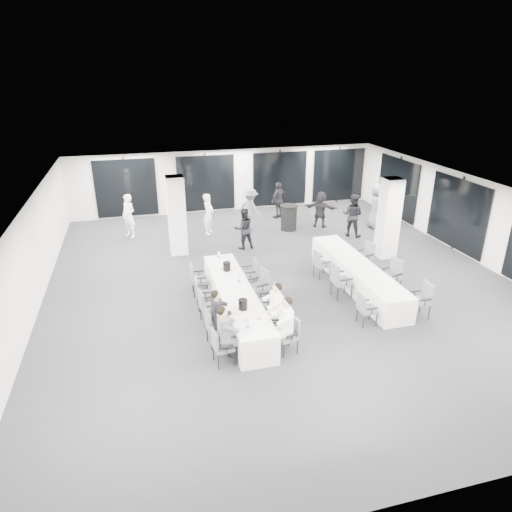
{
  "coord_description": "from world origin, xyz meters",
  "views": [
    {
      "loc": [
        -4.07,
        -12.26,
        6.18
      ],
      "look_at": [
        -0.84,
        -0.2,
        1.02
      ],
      "focal_mm": 32.0,
      "sensor_mm": 36.0,
      "label": 1
    }
  ],
  "objects_px": {
    "standing_guest_a": "(208,211)",
    "chair_side_right_near": "(423,298)",
    "chair_main_left_mid": "(206,305)",
    "standing_guest_d": "(279,198)",
    "chair_side_right_far": "(366,255)",
    "ice_bucket_far": "(227,266)",
    "chair_main_left_near": "(220,345)",
    "chair_main_right_near": "(290,332)",
    "cocktail_table": "(289,217)",
    "chair_main_right_second": "(280,318)",
    "standing_guest_g": "(128,213)",
    "ice_bucket_near": "(243,304)",
    "banquet_table_side": "(357,275)",
    "standing_guest_e": "(376,203)",
    "chair_main_left_second": "(213,325)",
    "standing_guest_b": "(244,226)",
    "standing_guest_f": "(321,207)",
    "banquet_table_main": "(236,302)",
    "chair_side_left_near": "(365,307)",
    "standing_guest_c": "(250,206)",
    "chair_main_right_mid": "(270,300)",
    "standing_guest_h": "(353,212)",
    "chair_side_left_far": "(320,262)",
    "chair_main_right_fourth": "(261,284)",
    "chair_main_left_fourth": "(202,292)",
    "chair_main_right_far": "(251,271)",
    "chair_main_left_far": "(197,277)",
    "chair_side_left_mid": "(339,279)",
    "chair_side_right_mid": "(393,274)"
  },
  "relations": [
    {
      "from": "standing_guest_a",
      "to": "chair_side_right_near",
      "type": "bearing_deg",
      "value": -122.03
    },
    {
      "from": "chair_main_left_mid",
      "to": "standing_guest_d",
      "type": "xyz_separation_m",
      "value": [
        4.54,
        8.15,
        0.38
      ]
    },
    {
      "from": "chair_side_right_far",
      "to": "ice_bucket_far",
      "type": "bearing_deg",
      "value": 82.92
    },
    {
      "from": "chair_main_left_near",
      "to": "chair_main_right_near",
      "type": "distance_m",
      "value": 1.65
    },
    {
      "from": "cocktail_table",
      "to": "chair_main_right_second",
      "type": "distance_m",
      "value": 8.07
    },
    {
      "from": "chair_main_right_near",
      "to": "standing_guest_a",
      "type": "xyz_separation_m",
      "value": [
        -0.43,
        8.68,
        0.42
      ]
    },
    {
      "from": "chair_side_right_far",
      "to": "standing_guest_d",
      "type": "bearing_deg",
      "value": -3.41
    },
    {
      "from": "standing_guest_g",
      "to": "ice_bucket_near",
      "type": "distance_m",
      "value": 8.58
    },
    {
      "from": "banquet_table_side",
      "to": "ice_bucket_far",
      "type": "distance_m",
      "value": 3.96
    },
    {
      "from": "cocktail_table",
      "to": "standing_guest_e",
      "type": "bearing_deg",
      "value": -10.72
    },
    {
      "from": "chair_main_left_second",
      "to": "standing_guest_b",
      "type": "xyz_separation_m",
      "value": [
        2.19,
        5.99,
        0.33
      ]
    },
    {
      "from": "chair_main_left_second",
      "to": "standing_guest_f",
      "type": "xyz_separation_m",
      "value": [
        5.84,
        7.56,
        0.32
      ]
    },
    {
      "from": "banquet_table_main",
      "to": "chair_side_left_near",
      "type": "height_order",
      "value": "chair_side_left_near"
    },
    {
      "from": "banquet_table_main",
      "to": "banquet_table_side",
      "type": "bearing_deg",
      "value": 10.87
    },
    {
      "from": "chair_side_left_near",
      "to": "standing_guest_f",
      "type": "distance_m",
      "value": 7.89
    },
    {
      "from": "standing_guest_c",
      "to": "standing_guest_f",
      "type": "distance_m",
      "value": 2.9
    },
    {
      "from": "chair_main_right_mid",
      "to": "standing_guest_h",
      "type": "relative_size",
      "value": 0.49
    },
    {
      "from": "chair_main_right_near",
      "to": "standing_guest_d",
      "type": "height_order",
      "value": "standing_guest_d"
    },
    {
      "from": "banquet_table_main",
      "to": "cocktail_table",
      "type": "xyz_separation_m",
      "value": [
        3.63,
        6.28,
        0.15
      ]
    },
    {
      "from": "chair_main_left_near",
      "to": "ice_bucket_far",
      "type": "distance_m",
      "value": 3.47
    },
    {
      "from": "banquet_table_main",
      "to": "chair_side_right_far",
      "type": "height_order",
      "value": "chair_side_right_far"
    },
    {
      "from": "chair_main_left_mid",
      "to": "ice_bucket_near",
      "type": "bearing_deg",
      "value": 37.02
    },
    {
      "from": "chair_side_right_far",
      "to": "standing_guest_f",
      "type": "bearing_deg",
      "value": -16.28
    },
    {
      "from": "banquet_table_main",
      "to": "standing_guest_c",
      "type": "relative_size",
      "value": 2.64
    },
    {
      "from": "chair_main_left_second",
      "to": "standing_guest_a",
      "type": "relative_size",
      "value": 0.51
    },
    {
      "from": "chair_side_left_far",
      "to": "chair_side_right_near",
      "type": "xyz_separation_m",
      "value": [
        1.66,
        -3.03,
        0.05
      ]
    },
    {
      "from": "chair_main_right_fourth",
      "to": "chair_main_right_second",
      "type": "bearing_deg",
      "value": 164.8
    },
    {
      "from": "standing_guest_e",
      "to": "ice_bucket_far",
      "type": "height_order",
      "value": "standing_guest_e"
    },
    {
      "from": "cocktail_table",
      "to": "chair_main_left_near",
      "type": "bearing_deg",
      "value": -118.09
    },
    {
      "from": "chair_main_left_second",
      "to": "ice_bucket_near",
      "type": "xyz_separation_m",
      "value": [
        0.77,
        0.2,
        0.35
      ]
    },
    {
      "from": "banquet_table_side",
      "to": "chair_main_left_mid",
      "type": "distance_m",
      "value": 4.86
    },
    {
      "from": "chair_main_left_fourth",
      "to": "chair_main_right_second",
      "type": "xyz_separation_m",
      "value": [
        1.65,
        -1.86,
        -0.02
      ]
    },
    {
      "from": "chair_main_left_mid",
      "to": "ice_bucket_near",
      "type": "xyz_separation_m",
      "value": [
        0.77,
        -0.85,
        0.35
      ]
    },
    {
      "from": "chair_main_right_far",
      "to": "ice_bucket_far",
      "type": "height_order",
      "value": "ice_bucket_far"
    },
    {
      "from": "chair_side_right_near",
      "to": "standing_guest_a",
      "type": "bearing_deg",
      "value": 30.26
    },
    {
      "from": "chair_side_left_far",
      "to": "standing_guest_b",
      "type": "xyz_separation_m",
      "value": [
        -1.74,
        3.06,
        0.36
      ]
    },
    {
      "from": "standing_guest_e",
      "to": "standing_guest_b",
      "type": "bearing_deg",
      "value": 104.69
    },
    {
      "from": "chair_main_right_fourth",
      "to": "standing_guest_b",
      "type": "bearing_deg",
      "value": -22.0
    },
    {
      "from": "chair_main_right_fourth",
      "to": "chair_side_left_near",
      "type": "bearing_deg",
      "value": -144.6
    },
    {
      "from": "chair_main_left_far",
      "to": "standing_guest_e",
      "type": "relative_size",
      "value": 0.45
    },
    {
      "from": "cocktail_table",
      "to": "chair_main_right_fourth",
      "type": "height_order",
      "value": "cocktail_table"
    },
    {
      "from": "standing_guest_h",
      "to": "ice_bucket_far",
      "type": "distance_m",
      "value": 6.85
    },
    {
      "from": "chair_side_left_mid",
      "to": "standing_guest_f",
      "type": "bearing_deg",
      "value": 160.63
    },
    {
      "from": "chair_side_right_mid",
      "to": "standing_guest_d",
      "type": "xyz_separation_m",
      "value": [
        -1.05,
        7.78,
        0.33
      ]
    },
    {
      "from": "chair_side_right_mid",
      "to": "standing_guest_d",
      "type": "bearing_deg",
      "value": -6.04
    },
    {
      "from": "standing_guest_h",
      "to": "chair_side_right_near",
      "type": "bearing_deg",
      "value": 122.22
    },
    {
      "from": "chair_main_right_fourth",
      "to": "standing_guest_c",
      "type": "height_order",
      "value": "standing_guest_c"
    },
    {
      "from": "standing_guest_d",
      "to": "ice_bucket_near",
      "type": "relative_size",
      "value": 7.09
    },
    {
      "from": "standing_guest_c",
      "to": "standing_guest_f",
      "type": "bearing_deg",
      "value": -137.48
    },
    {
      "from": "chair_main_left_fourth",
      "to": "chair_side_right_mid",
      "type": "distance_m",
      "value": 5.61
    }
  ]
}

